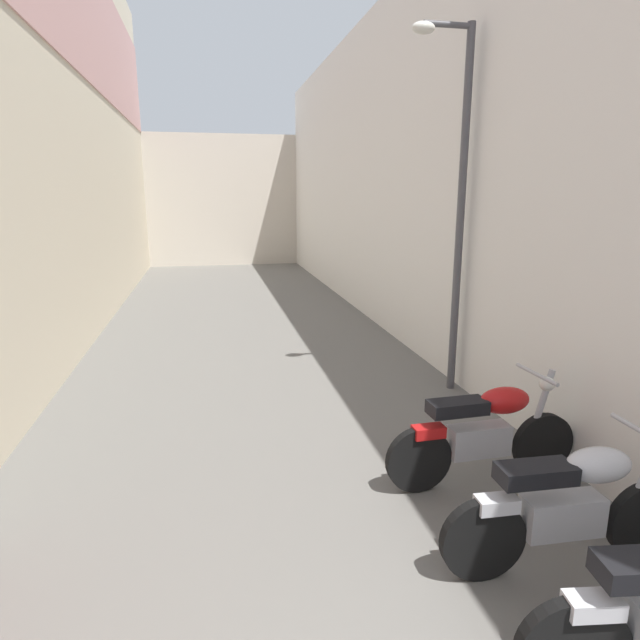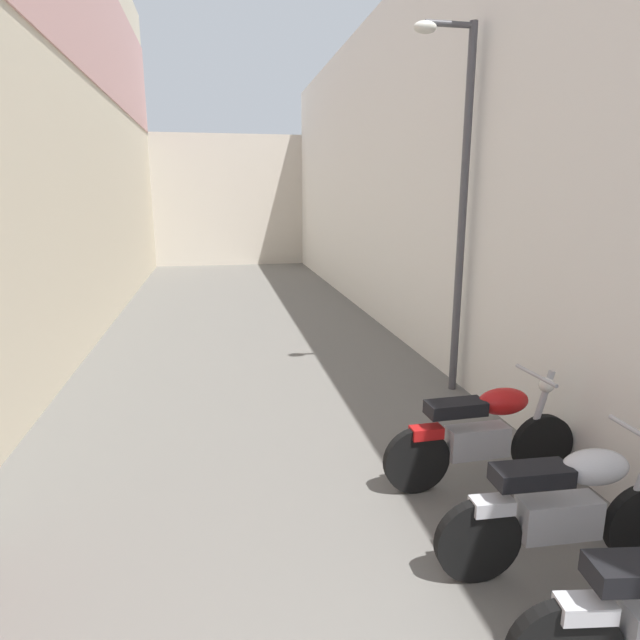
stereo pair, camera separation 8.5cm
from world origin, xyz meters
name	(u,v)px [view 2 (the right image)]	position (x,y,z in m)	size (l,w,h in m)	color
ground_plane	(257,365)	(0.00, 8.19, 0.00)	(36.38, 36.38, 0.00)	#66635E
building_left	(62,92)	(-2.88, 10.16, 4.18)	(0.45, 20.38, 8.27)	beige
building_right	(398,169)	(2.88, 10.19, 3.04)	(0.45, 20.38, 6.07)	silver
building_far_end	(228,201)	(0.00, 21.38, 2.33)	(8.37, 2.00, 4.66)	beige
motorcycle_third	(567,506)	(1.74, 3.14, 0.50)	(1.85, 0.58, 1.04)	black
motorcycle_fourth	(484,432)	(1.74, 4.32, 0.50)	(1.85, 0.58, 1.04)	black
street_lamp	(457,187)	(2.44, 6.66, 2.67)	(0.79, 0.18, 4.54)	#47474C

